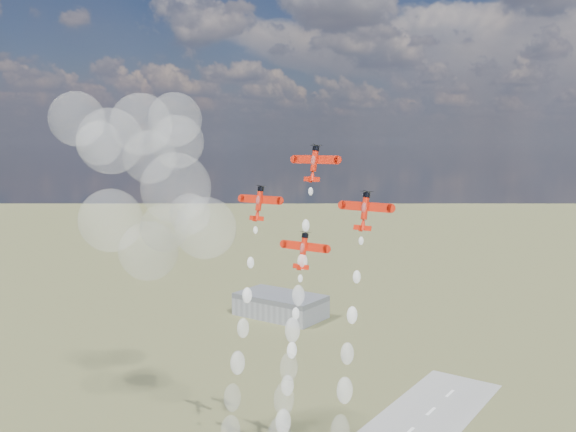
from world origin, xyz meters
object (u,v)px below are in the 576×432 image
at_px(plane_right, 365,210).
at_px(plane_left, 259,203).
at_px(plane_lead, 314,163).
at_px(plane_slot, 303,250).
at_px(hangar, 280,305).

bearing_deg(plane_right, plane_left, 180.00).
relative_size(plane_left, plane_right, 1.00).
bearing_deg(plane_lead, plane_right, -8.64).
distance_m(plane_lead, plane_slot, 20.70).
height_order(plane_lead, plane_slot, plane_lead).
bearing_deg(plane_left, plane_right, 0.00).
bearing_deg(plane_right, plane_lead, 171.36).
bearing_deg(plane_right, hangar, 130.80).
bearing_deg(plane_slot, hangar, 127.25).
bearing_deg(hangar, plane_slot, -52.75).
xyz_separation_m(plane_left, plane_slot, (14.78, -2.25, -10.10)).
distance_m(plane_lead, plane_left, 18.05).
xyz_separation_m(hangar, plane_slot, (123.55, -162.50, 69.14)).
xyz_separation_m(hangar, plane_lead, (123.55, -158.01, 89.35)).
bearing_deg(plane_left, plane_slot, -8.64).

